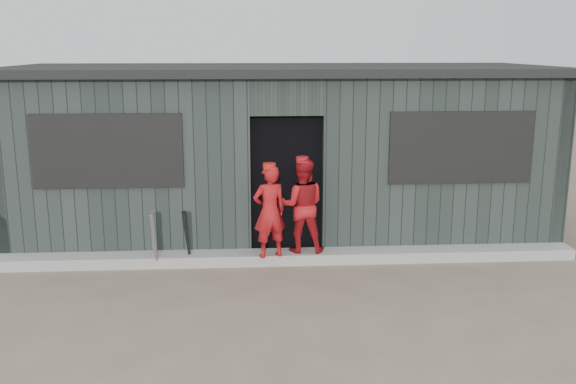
{
  "coord_description": "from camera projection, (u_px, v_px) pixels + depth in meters",
  "views": [
    {
      "loc": [
        -0.54,
        -6.59,
        2.92
      ],
      "look_at": [
        0.0,
        1.8,
        1.0
      ],
      "focal_mm": 40.0,
      "sensor_mm": 36.0,
      "label": 1
    }
  ],
  "objects": [
    {
      "name": "curb",
      "position": [
        288.0,
        257.0,
        8.84
      ],
      "size": [
        8.0,
        0.36,
        0.15
      ],
      "primitive_type": "cube",
      "color": "gray",
      "rests_on": "ground"
    },
    {
      "name": "dugout",
      "position": [
        281.0,
        151.0,
        10.21
      ],
      "size": [
        8.3,
        3.3,
        2.62
      ],
      "color": "black",
      "rests_on": "ground"
    },
    {
      "name": "bat_left",
      "position": [
        154.0,
        239.0,
        8.55
      ],
      "size": [
        0.08,
        0.22,
        0.81
      ],
      "primitive_type": "cone",
      "rotation": [
        0.19,
        0.0,
        0.05
      ],
      "color": "#9999A2",
      "rests_on": "ground"
    },
    {
      "name": "bat_right",
      "position": [
        187.0,
        238.0,
        8.6
      ],
      "size": [
        0.12,
        0.29,
        0.8
      ],
      "primitive_type": "cone",
      "rotation": [
        0.28,
        0.0,
        -0.19
      ],
      "color": "black",
      "rests_on": "ground"
    },
    {
      "name": "player_red_left",
      "position": [
        270.0,
        211.0,
        8.5
      ],
      "size": [
        0.53,
        0.43,
        1.25
      ],
      "primitive_type": "imported",
      "rotation": [
        0.0,
        0.0,
        3.46
      ],
      "color": "#A41418",
      "rests_on": "curb"
    },
    {
      "name": "player_red_right",
      "position": [
        302.0,
        205.0,
        8.73
      ],
      "size": [
        0.67,
        0.54,
        1.3
      ],
      "primitive_type": "imported",
      "rotation": [
        0.0,
        0.0,
        3.06
      ],
      "color": "#AB151B",
      "rests_on": "curb"
    },
    {
      "name": "bat_mid",
      "position": [
        155.0,
        241.0,
        8.46
      ],
      "size": [
        0.12,
        0.2,
        0.8
      ],
      "primitive_type": "cone",
      "rotation": [
        0.15,
        0.0,
        -0.31
      ],
      "color": "slate",
      "rests_on": "ground"
    },
    {
      "name": "ground",
      "position": [
        298.0,
        316.0,
        7.09
      ],
      "size": [
        80.0,
        80.0,
        0.0
      ],
      "primitive_type": "plane",
      "color": "#6C5D4B",
      "rests_on": "ground"
    },
    {
      "name": "player_grey_back",
      "position": [
        323.0,
        214.0,
        9.27
      ],
      "size": [
        0.61,
        0.48,
        1.09
      ],
      "primitive_type": "imported",
      "rotation": [
        0.0,
        0.0,
        2.87
      ],
      "color": "#B6B6B6",
      "rests_on": "ground"
    }
  ]
}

